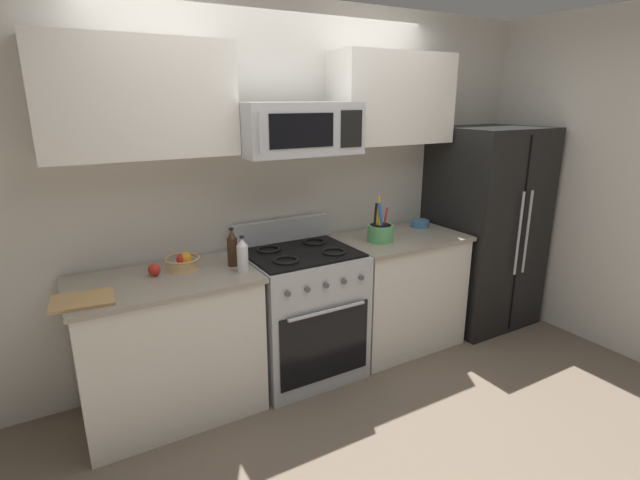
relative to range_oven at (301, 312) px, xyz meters
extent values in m
plane|color=#6B5B4C|center=(0.00, -0.66, -0.47)|extent=(16.00, 16.00, 0.00)
cube|color=beige|center=(0.00, 0.39, 0.83)|extent=(8.00, 0.10, 2.60)
cube|color=silver|center=(-0.94, 0.00, -0.03)|extent=(1.05, 0.61, 0.88)
cube|color=gray|center=(-0.94, 0.00, 0.42)|extent=(1.09, 0.65, 0.03)
cube|color=#B2B5BA|center=(0.00, 0.00, -0.02)|extent=(0.76, 0.65, 0.91)
cube|color=black|center=(0.00, -0.33, -0.11)|extent=(0.67, 0.01, 0.51)
cylinder|color=#B2B5BA|center=(0.00, -0.36, 0.15)|extent=(0.57, 0.02, 0.02)
cube|color=black|center=(0.00, 0.00, 0.45)|extent=(0.73, 0.59, 0.02)
cube|color=#B2B5BA|center=(0.00, 0.29, 0.53)|extent=(0.76, 0.06, 0.18)
torus|color=black|center=(-0.18, -0.14, 0.46)|extent=(0.17, 0.17, 0.02)
torus|color=black|center=(0.18, -0.14, 0.46)|extent=(0.17, 0.17, 0.02)
torus|color=black|center=(-0.18, 0.14, 0.46)|extent=(0.17, 0.17, 0.02)
torus|color=black|center=(0.18, 0.14, 0.46)|extent=(0.17, 0.17, 0.02)
cylinder|color=#4C4C51|center=(-0.27, -0.34, 0.32)|extent=(0.04, 0.02, 0.04)
cylinder|color=#4C4C51|center=(-0.14, -0.34, 0.32)|extent=(0.04, 0.02, 0.04)
cylinder|color=#4C4C51|center=(0.00, -0.34, 0.32)|extent=(0.04, 0.02, 0.04)
cylinder|color=#4C4C51|center=(0.14, -0.34, 0.32)|extent=(0.04, 0.02, 0.04)
cylinder|color=#4C4C51|center=(0.27, -0.34, 0.32)|extent=(0.04, 0.02, 0.04)
cube|color=silver|center=(0.88, 0.00, -0.03)|extent=(0.94, 0.61, 0.88)
cube|color=gray|center=(0.88, 0.00, 0.42)|extent=(0.98, 0.65, 0.03)
cube|color=black|center=(1.81, -0.02, 0.38)|extent=(0.84, 0.72, 1.71)
cube|color=black|center=(1.81, -0.38, 0.38)|extent=(0.01, 0.01, 1.63)
cylinder|color=#B2B5BA|center=(1.76, -0.41, 0.43)|extent=(0.02, 0.02, 0.69)
cylinder|color=#B2B5BA|center=(1.86, -0.41, 0.43)|extent=(0.02, 0.02, 0.69)
cube|color=beige|center=(2.33, -0.66, 0.83)|extent=(0.10, 8.00, 2.60)
cube|color=#B2B5BA|center=(0.00, 0.03, 1.28)|extent=(0.80, 0.40, 0.33)
cube|color=black|center=(-0.07, -0.17, 1.28)|extent=(0.44, 0.01, 0.21)
cube|color=black|center=(0.29, -0.17, 1.28)|extent=(0.16, 0.01, 0.23)
cylinder|color=#B2B5BA|center=(-0.36, -0.20, 1.28)|extent=(0.02, 0.02, 0.23)
cube|color=silver|center=(-0.94, 0.17, 1.46)|extent=(1.08, 0.34, 0.66)
cube|color=silver|center=(0.88, 0.17, 1.46)|extent=(0.97, 0.34, 0.66)
cylinder|color=#59AD66|center=(0.66, -0.03, 0.50)|extent=(0.19, 0.19, 0.12)
cylinder|color=black|center=(0.66, -0.03, 0.51)|extent=(0.16, 0.16, 0.11)
cylinder|color=red|center=(0.69, -0.04, 0.58)|extent=(0.03, 0.08, 0.24)
cylinder|color=black|center=(0.63, 0.00, 0.59)|extent=(0.07, 0.06, 0.26)
cylinder|color=yellow|center=(0.65, -0.01, 0.62)|extent=(0.05, 0.04, 0.32)
cylinder|color=blue|center=(0.66, -0.04, 0.60)|extent=(0.06, 0.04, 0.27)
cylinder|color=yellow|center=(0.65, -0.03, 0.59)|extent=(0.03, 0.05, 0.26)
cone|color=tan|center=(-0.79, 0.10, 0.47)|extent=(0.21, 0.21, 0.07)
torus|color=tan|center=(-0.79, 0.10, 0.51)|extent=(0.22, 0.22, 0.01)
sphere|color=red|center=(-0.79, 0.10, 0.50)|extent=(0.08, 0.08, 0.08)
sphere|color=orange|center=(-0.77, 0.09, 0.50)|extent=(0.08, 0.08, 0.08)
sphere|color=red|center=(-0.97, 0.07, 0.47)|extent=(0.08, 0.08, 0.08)
cube|color=tan|center=(-1.38, -0.14, 0.45)|extent=(0.34, 0.28, 0.02)
cylinder|color=silver|center=(-0.48, -0.13, 0.52)|extent=(0.07, 0.07, 0.17)
cone|color=silver|center=(-0.48, -0.13, 0.63)|extent=(0.06, 0.06, 0.05)
cylinder|color=black|center=(-0.48, -0.13, 0.66)|extent=(0.03, 0.03, 0.01)
cylinder|color=#382314|center=(-0.49, 0.00, 0.53)|extent=(0.06, 0.06, 0.18)
cone|color=#382314|center=(-0.49, 0.00, 0.65)|extent=(0.06, 0.06, 0.05)
cylinder|color=black|center=(-0.49, 0.00, 0.68)|extent=(0.03, 0.03, 0.01)
cylinder|color=teal|center=(1.20, 0.13, 0.46)|extent=(0.15, 0.15, 0.05)
torus|color=teal|center=(1.20, 0.13, 0.49)|extent=(0.15, 0.15, 0.01)
camera|label=1|loc=(-1.48, -2.79, 1.47)|focal=27.06mm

